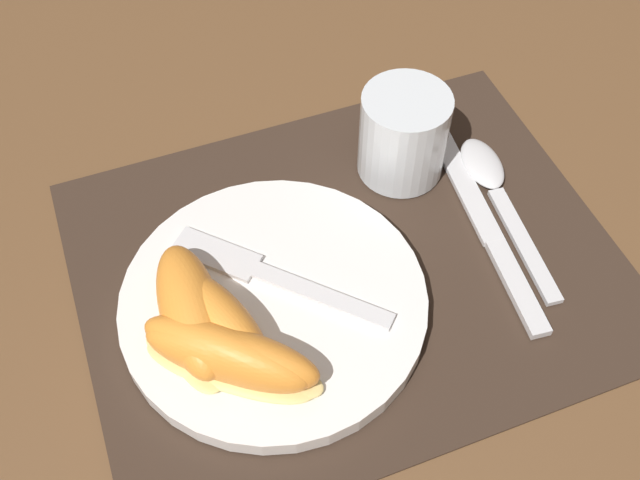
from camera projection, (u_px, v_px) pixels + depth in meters
The scene contains 11 objects.
ground_plane at pixel (349, 265), 0.62m from camera, with size 3.00×3.00×0.00m, color brown.
placemat at pixel (349, 264), 0.61m from camera, with size 0.43×0.35×0.00m.
plate at pixel (274, 303), 0.58m from camera, with size 0.24×0.24×0.02m.
juice_glass at pixel (403, 138), 0.65m from camera, with size 0.08×0.08×0.08m.
knife at pixel (487, 227), 0.63m from camera, with size 0.04×0.23×0.01m.
spoon at pixel (493, 184), 0.66m from camera, with size 0.04×0.18×0.01m.
fork at pixel (264, 273), 0.58m from camera, with size 0.14×0.15×0.00m.
citrus_wedge_0 at pixel (192, 312), 0.54m from camera, with size 0.05×0.12×0.04m.
citrus_wedge_1 at pixel (220, 322), 0.54m from camera, with size 0.08×0.12×0.04m.
citrus_wedge_2 at pixel (226, 356), 0.52m from camera, with size 0.12×0.12×0.04m.
citrus_wedge_3 at pixel (232, 358), 0.52m from camera, with size 0.13×0.11×0.04m.
Camera 1 is at (-0.15, -0.32, 0.51)m, focal length 42.00 mm.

